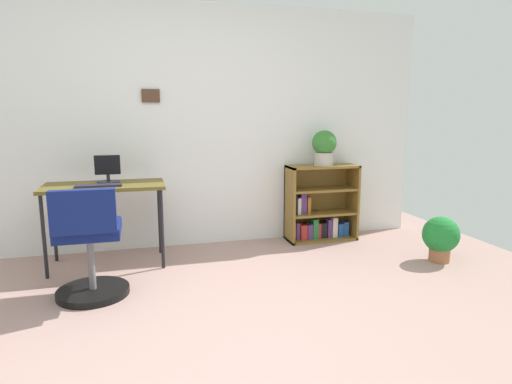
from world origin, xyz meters
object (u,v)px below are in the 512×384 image
object	(u,v)px
desk	(104,192)
keyboard	(99,186)
potted_plant_on_shelf	(324,147)
monitor	(108,171)
office_chair	(89,249)
potted_plant_floor	(441,237)
bookshelf_low	(319,207)

from	to	relation	value
desk	keyboard	xyz separation A→B (m)	(-0.03, -0.12, 0.07)
keyboard	potted_plant_on_shelf	distance (m)	2.22
monitor	potted_plant_on_shelf	distance (m)	2.13
monitor	potted_plant_on_shelf	size ratio (longest dim) A/B	0.67
desk	monitor	size ratio (longest dim) A/B	4.16
office_chair	potted_plant_floor	distance (m)	2.98
office_chair	bookshelf_low	distance (m)	2.41
keyboard	office_chair	world-z (taller)	office_chair
desk	bookshelf_low	xyz separation A→B (m)	(2.12, 0.27, -0.31)
keyboard	bookshelf_low	distance (m)	2.23
potted_plant_floor	bookshelf_low	bearing A→B (deg)	128.73
bookshelf_low	potted_plant_floor	size ratio (longest dim) A/B	1.92
desk	keyboard	size ratio (longest dim) A/B	2.71
desk	potted_plant_floor	xyz separation A→B (m)	(2.90, -0.70, -0.43)
keyboard	office_chair	size ratio (longest dim) A/B	0.45
keyboard	potted_plant_floor	distance (m)	3.03
office_chair	potted_plant_floor	xyz separation A→B (m)	(2.97, 0.02, -0.14)
desk	potted_plant_floor	distance (m)	3.02
monitor	office_chair	world-z (taller)	monitor
potted_plant_on_shelf	potted_plant_floor	world-z (taller)	potted_plant_on_shelf
potted_plant_on_shelf	potted_plant_floor	bearing A→B (deg)	-50.60
potted_plant_on_shelf	potted_plant_floor	xyz separation A→B (m)	(0.75, -0.92, -0.76)
potted_plant_on_shelf	potted_plant_floor	size ratio (longest dim) A/B	0.87
monitor	keyboard	xyz separation A→B (m)	(-0.07, -0.20, -0.09)
potted_plant_floor	desk	bearing A→B (deg)	166.41
desk	bookshelf_low	distance (m)	2.16
potted_plant_on_shelf	keyboard	bearing A→B (deg)	-171.25
potted_plant_on_shelf	bookshelf_low	bearing A→B (deg)	114.28
office_chair	potted_plant_floor	world-z (taller)	office_chair
monitor	office_chair	size ratio (longest dim) A/B	0.29
office_chair	potted_plant_on_shelf	xyz separation A→B (m)	(2.22, 0.94, 0.62)
monitor	potted_plant_on_shelf	world-z (taller)	potted_plant_on_shelf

